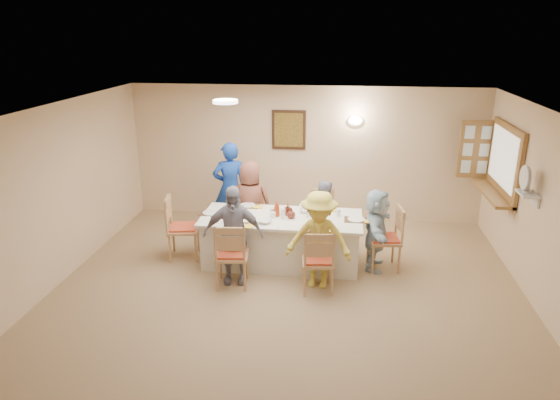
# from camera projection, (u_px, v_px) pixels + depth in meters

# --- Properties ---
(ground) EXTENTS (7.00, 7.00, 0.00)m
(ground) POSITION_uv_depth(u_px,v_px,m) (282.00, 313.00, 6.39)
(ground) COLOR #9E815D
(room_walls) EXTENTS (7.00, 7.00, 7.00)m
(room_walls) POSITION_uv_depth(u_px,v_px,m) (282.00, 202.00, 5.90)
(room_walls) COLOR #DCB889
(room_walls) RESTS_ON ground
(wall_picture) EXTENTS (0.62, 0.05, 0.72)m
(wall_picture) POSITION_uv_depth(u_px,v_px,m) (289.00, 130.00, 9.12)
(wall_picture) COLOR black
(wall_picture) RESTS_ON room_walls
(wall_sconce) EXTENTS (0.26, 0.09, 0.18)m
(wall_sconce) POSITION_uv_depth(u_px,v_px,m) (355.00, 121.00, 8.89)
(wall_sconce) COLOR white
(wall_sconce) RESTS_ON room_walls
(ceiling_light) EXTENTS (0.36, 0.36, 0.05)m
(ceiling_light) POSITION_uv_depth(u_px,v_px,m) (225.00, 101.00, 7.11)
(ceiling_light) COLOR white
(ceiling_light) RESTS_ON room_walls
(serving_hatch) EXTENTS (0.06, 1.50, 1.15)m
(serving_hatch) POSITION_uv_depth(u_px,v_px,m) (505.00, 161.00, 7.77)
(serving_hatch) COLOR olive
(serving_hatch) RESTS_ON room_walls
(hatch_sill) EXTENTS (0.30, 1.50, 0.05)m
(hatch_sill) POSITION_uv_depth(u_px,v_px,m) (492.00, 193.00, 7.96)
(hatch_sill) COLOR olive
(hatch_sill) RESTS_ON room_walls
(shutter_door) EXTENTS (0.55, 0.04, 1.00)m
(shutter_door) POSITION_uv_depth(u_px,v_px,m) (476.00, 149.00, 8.52)
(shutter_door) COLOR olive
(shutter_door) RESTS_ON room_walls
(fan_shelf) EXTENTS (0.22, 0.36, 0.03)m
(fan_shelf) POSITION_uv_depth(u_px,v_px,m) (528.00, 194.00, 6.55)
(fan_shelf) COLOR white
(fan_shelf) RESTS_ON room_walls
(desk_fan) EXTENTS (0.30, 0.30, 0.28)m
(desk_fan) POSITION_uv_depth(u_px,v_px,m) (527.00, 183.00, 6.50)
(desk_fan) COLOR #A5A5A8
(desk_fan) RESTS_ON fan_shelf
(dining_table) EXTENTS (2.42, 1.03, 0.76)m
(dining_table) POSITION_uv_depth(u_px,v_px,m) (281.00, 240.00, 7.66)
(dining_table) COLOR white
(dining_table) RESTS_ON ground
(chair_back_left) EXTENTS (0.49, 0.49, 0.92)m
(chair_back_left) POSITION_uv_depth(u_px,v_px,m) (252.00, 215.00, 8.46)
(chair_back_left) COLOR tan
(chair_back_left) RESTS_ON ground
(chair_back_right) EXTENTS (0.50, 0.50, 0.92)m
(chair_back_right) POSITION_uv_depth(u_px,v_px,m) (323.00, 218.00, 8.32)
(chair_back_right) COLOR tan
(chair_back_right) RESTS_ON ground
(chair_front_left) EXTENTS (0.51, 0.51, 0.97)m
(chair_front_left) POSITION_uv_depth(u_px,v_px,m) (232.00, 254.00, 6.95)
(chair_front_left) COLOR tan
(chair_front_left) RESTS_ON ground
(chair_front_right) EXTENTS (0.50, 0.50, 0.93)m
(chair_front_right) POSITION_uv_depth(u_px,v_px,m) (318.00, 259.00, 6.82)
(chair_front_right) COLOR tan
(chair_front_right) RESTS_ON ground
(chair_left_end) EXTENTS (0.57, 0.57, 1.02)m
(chair_left_end) POSITION_uv_depth(u_px,v_px,m) (183.00, 227.00, 7.81)
(chair_left_end) COLOR tan
(chair_left_end) RESTS_ON ground
(chair_right_end) EXTENTS (0.53, 0.53, 0.98)m
(chair_right_end) POSITION_uv_depth(u_px,v_px,m) (384.00, 238.00, 7.44)
(chair_right_end) COLOR tan
(chair_right_end) RESTS_ON ground
(diner_back_left) EXTENTS (0.73, 0.50, 1.43)m
(diner_back_left) POSITION_uv_depth(u_px,v_px,m) (251.00, 203.00, 8.26)
(diner_back_left) COLOR brown
(diner_back_left) RESTS_ON ground
(diner_back_right) EXTENTS (0.69, 0.61, 1.15)m
(diner_back_right) POSITION_uv_depth(u_px,v_px,m) (323.00, 214.00, 8.17)
(diner_back_right) COLOR #898BA4
(diner_back_right) RESTS_ON ground
(diner_front_left) EXTENTS (0.93, 0.55, 1.44)m
(diner_front_left) POSITION_uv_depth(u_px,v_px,m) (233.00, 235.00, 6.99)
(diner_front_left) COLOR #8F8D9E
(diner_front_left) RESTS_ON ground
(diner_front_right) EXTENTS (1.01, 0.69, 1.40)m
(diner_front_right) POSITION_uv_depth(u_px,v_px,m) (319.00, 240.00, 6.85)
(diner_front_right) COLOR #E6D14C
(diner_front_right) RESTS_ON ground
(diner_right_end) EXTENTS (1.24, 0.63, 1.25)m
(diner_right_end) POSITION_uv_depth(u_px,v_px,m) (376.00, 229.00, 7.42)
(diner_right_end) COLOR silver
(diner_right_end) RESTS_ON ground
(caregiver) EXTENTS (0.83, 0.75, 1.63)m
(caregiver) POSITION_uv_depth(u_px,v_px,m) (230.00, 188.00, 8.73)
(caregiver) COLOR #1841AD
(caregiver) RESTS_ON ground
(placemat_fl) EXTENTS (0.33, 0.24, 0.01)m
(placemat_fl) POSITION_uv_depth(u_px,v_px,m) (237.00, 225.00, 7.22)
(placemat_fl) COLOR #472B19
(placemat_fl) RESTS_ON dining_table
(plate_fl) EXTENTS (0.22, 0.22, 0.01)m
(plate_fl) POSITION_uv_depth(u_px,v_px,m) (237.00, 224.00, 7.21)
(plate_fl) COLOR white
(plate_fl) RESTS_ON dining_table
(napkin_fl) EXTENTS (0.15, 0.15, 0.01)m
(napkin_fl) POSITION_uv_depth(u_px,v_px,m) (248.00, 226.00, 7.15)
(napkin_fl) COLOR yellow
(napkin_fl) RESTS_ON dining_table
(placemat_fr) EXTENTS (0.36, 0.27, 0.01)m
(placemat_fr) POSITION_uv_depth(u_px,v_px,m) (320.00, 229.00, 7.07)
(placemat_fr) COLOR #472B19
(placemat_fr) RESTS_ON dining_table
(plate_fr) EXTENTS (0.24, 0.24, 0.01)m
(plate_fr) POSITION_uv_depth(u_px,v_px,m) (320.00, 228.00, 7.07)
(plate_fr) COLOR white
(plate_fr) RESTS_ON dining_table
(napkin_fr) EXTENTS (0.14, 0.14, 0.01)m
(napkin_fr) POSITION_uv_depth(u_px,v_px,m) (332.00, 230.00, 7.00)
(napkin_fr) COLOR yellow
(napkin_fr) RESTS_ON dining_table
(placemat_bl) EXTENTS (0.37, 0.27, 0.01)m
(placemat_bl) POSITION_uv_depth(u_px,v_px,m) (248.00, 206.00, 8.01)
(placemat_bl) COLOR #472B19
(placemat_bl) RESTS_ON dining_table
(plate_bl) EXTENTS (0.24, 0.24, 0.02)m
(plate_bl) POSITION_uv_depth(u_px,v_px,m) (248.00, 205.00, 8.00)
(plate_bl) COLOR white
(plate_bl) RESTS_ON dining_table
(napkin_bl) EXTENTS (0.15, 0.15, 0.01)m
(napkin_bl) POSITION_uv_depth(u_px,v_px,m) (258.00, 207.00, 7.93)
(napkin_bl) COLOR yellow
(napkin_bl) RESTS_ON dining_table
(placemat_br) EXTENTS (0.33, 0.25, 0.01)m
(placemat_br) POSITION_uv_depth(u_px,v_px,m) (322.00, 209.00, 7.86)
(placemat_br) COLOR #472B19
(placemat_br) RESTS_ON dining_table
(plate_br) EXTENTS (0.24, 0.24, 0.02)m
(plate_br) POSITION_uv_depth(u_px,v_px,m) (322.00, 208.00, 7.86)
(plate_br) COLOR white
(plate_br) RESTS_ON dining_table
(napkin_br) EXTENTS (0.14, 0.14, 0.01)m
(napkin_br) POSITION_uv_depth(u_px,v_px,m) (334.00, 210.00, 7.79)
(napkin_br) COLOR yellow
(napkin_br) RESTS_ON dining_table
(placemat_le) EXTENTS (0.33, 0.25, 0.01)m
(placemat_le) POSITION_uv_depth(u_px,v_px,m) (211.00, 213.00, 7.67)
(placemat_le) COLOR #472B19
(placemat_le) RESTS_ON dining_table
(plate_le) EXTENTS (0.24, 0.24, 0.02)m
(plate_le) POSITION_uv_depth(u_px,v_px,m) (211.00, 213.00, 7.67)
(plate_le) COLOR white
(plate_le) RESTS_ON dining_table
(napkin_le) EXTENTS (0.15, 0.15, 0.01)m
(napkin_le) POSITION_uv_depth(u_px,v_px,m) (221.00, 215.00, 7.60)
(napkin_le) COLOR yellow
(napkin_le) RESTS_ON dining_table
(placemat_re) EXTENTS (0.35, 0.26, 0.01)m
(placemat_re) POSITION_uv_depth(u_px,v_px,m) (356.00, 220.00, 7.41)
(placemat_re) COLOR #472B19
(placemat_re) RESTS_ON dining_table
(plate_re) EXTENTS (0.26, 0.26, 0.02)m
(plate_re) POSITION_uv_depth(u_px,v_px,m) (356.00, 219.00, 7.40)
(plate_re) COLOR white
(plate_re) RESTS_ON dining_table
(napkin_re) EXTENTS (0.13, 0.13, 0.01)m
(napkin_re) POSITION_uv_depth(u_px,v_px,m) (369.00, 221.00, 7.34)
(napkin_re) COLOR yellow
(napkin_re) RESTS_ON dining_table
(teacup_a) EXTENTS (0.15, 0.15, 0.08)m
(teacup_a) POSITION_uv_depth(u_px,v_px,m) (226.00, 220.00, 7.30)
(teacup_a) COLOR white
(teacup_a) RESTS_ON dining_table
(teacup_b) EXTENTS (0.10, 0.10, 0.08)m
(teacup_b) POSITION_uv_depth(u_px,v_px,m) (308.00, 204.00, 7.97)
(teacup_b) COLOR white
(teacup_b) RESTS_ON dining_table
(bowl_a) EXTENTS (0.32, 0.32, 0.05)m
(bowl_a) POSITION_uv_depth(u_px,v_px,m) (265.00, 221.00, 7.30)
(bowl_a) COLOR white
(bowl_a) RESTS_ON dining_table
(bowl_b) EXTENTS (0.23, 0.23, 0.06)m
(bowl_b) POSITION_uv_depth(u_px,v_px,m) (306.00, 211.00, 7.71)
(bowl_b) COLOR white
(bowl_b) RESTS_ON dining_table
(condiment_ketchup) EXTENTS (0.15, 0.15, 0.23)m
(condiment_ketchup) POSITION_uv_depth(u_px,v_px,m) (277.00, 209.00, 7.53)
(condiment_ketchup) COLOR #AD310E
(condiment_ketchup) RESTS_ON dining_table
(condiment_brown) EXTENTS (0.14, 0.14, 0.18)m
(condiment_brown) POSITION_uv_depth(u_px,v_px,m) (288.00, 209.00, 7.58)
(condiment_brown) COLOR #572117
(condiment_brown) RESTS_ON dining_table
(condiment_malt) EXTENTS (0.16, 0.16, 0.16)m
(condiment_malt) POSITION_uv_depth(u_px,v_px,m) (291.00, 213.00, 7.45)
(condiment_malt) COLOR #572117
(condiment_malt) RESTS_ON dining_table
(drinking_glass) EXTENTS (0.07, 0.07, 0.11)m
(drinking_glass) POSITION_uv_depth(u_px,v_px,m) (272.00, 212.00, 7.59)
(drinking_glass) COLOR silver
(drinking_glass) RESTS_ON dining_table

